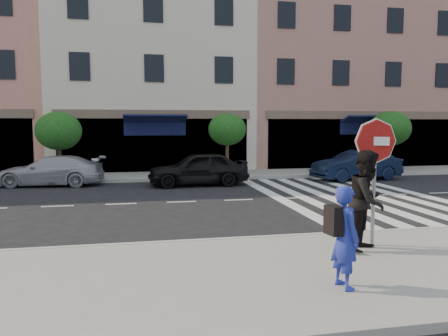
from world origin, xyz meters
TOP-DOWN VIEW (x-y plane):
  - ground at (0.00, 0.00)m, footprint 120.00×120.00m
  - sidewalk_near at (0.00, -3.75)m, footprint 60.00×4.50m
  - sidewalk_far at (0.00, 11.00)m, footprint 60.00×3.00m
  - building_centre at (-0.50, 17.00)m, footprint 11.00×9.00m
  - building_east_mid at (11.50, 17.00)m, footprint 13.00×9.00m
  - street_tree_wb at (-5.00, 10.80)m, footprint 2.10×2.10m
  - street_tree_c at (3.00, 10.80)m, footprint 1.90×1.90m
  - street_tree_ea at (12.00, 10.80)m, footprint 2.20×2.20m
  - stop_sign at (3.27, -2.62)m, footprint 0.86×0.37m
  - photographer at (1.61, -4.66)m, footprint 0.45×0.62m
  - walker at (2.98, -2.88)m, footprint 1.22×1.20m
  - car_far_left at (-5.10, 9.10)m, footprint 4.62×2.36m
  - car_far_mid at (1.12, 7.92)m, footprint 4.34×1.86m
  - car_far_right at (8.71, 8.26)m, footprint 4.40×2.03m

SIDE VIEW (x-z plane):
  - ground at x=0.00m, z-range 0.00..0.00m
  - sidewalk_near at x=0.00m, z-range 0.00..0.15m
  - sidewalk_far at x=0.00m, z-range 0.00..0.15m
  - car_far_left at x=-5.10m, z-range 0.00..1.28m
  - car_far_right at x=8.71m, z-range 0.00..1.40m
  - car_far_mid at x=1.12m, z-range 0.00..1.46m
  - photographer at x=1.61m, z-range 0.15..1.72m
  - walker at x=2.98m, z-range 0.15..2.13m
  - stop_sign at x=3.27m, z-range 0.73..3.34m
  - street_tree_wb at x=-5.00m, z-range 0.78..3.84m
  - street_tree_c at x=3.00m, z-range 0.84..3.87m
  - street_tree_ea at x=12.00m, z-range 0.80..3.99m
  - building_centre at x=-0.50m, z-range 0.00..11.00m
  - building_east_mid at x=11.50m, z-range 0.00..13.00m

